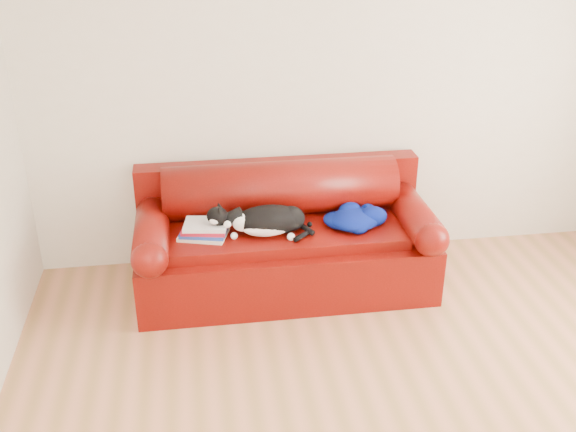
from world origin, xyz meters
The scene contains 7 objects.
ground centered at (0.00, 0.00, 0.00)m, with size 4.50×4.50×0.00m, color olive.
room_shell centered at (0.12, 0.02, 1.67)m, with size 4.52×4.02×2.61m.
sofa_base centered at (-0.43, 1.49, 0.24)m, with size 2.10×0.90×0.50m.
sofa_back centered at (-0.43, 1.74, 0.54)m, with size 2.10×1.01×0.88m.
book_stack centered at (-1.00, 1.42, 0.55)m, with size 0.37×0.32×0.10m.
cat centered at (-0.56, 1.38, 0.60)m, with size 0.69×0.29×0.25m.
blanket centered at (0.06, 1.42, 0.56)m, with size 0.52×0.43×0.14m.
Camera 1 is at (-1.04, -2.74, 2.65)m, focal length 42.00 mm.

